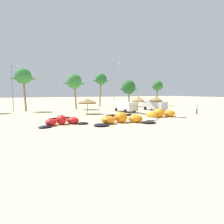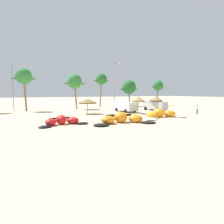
{
  "view_description": "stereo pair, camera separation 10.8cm",
  "coord_description": "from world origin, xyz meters",
  "px_view_note": "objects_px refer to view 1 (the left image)",
  "views": [
    {
      "loc": [
        -15.59,
        -20.51,
        3.61
      ],
      "look_at": [
        -4.61,
        2.0,
        1.0
      ],
      "focal_mm": 29.91,
      "sensor_mm": 36.0,
      "label": 1
    },
    {
      "loc": [
        -15.49,
        -20.55,
        3.61
      ],
      "look_at": [
        -4.61,
        2.0,
        1.0
      ],
      "focal_mm": 29.91,
      "sensor_mm": 36.0,
      "label": 2
    }
  ],
  "objects_px": {
    "kite_left_of_center": "(161,114)",
    "palm_left": "(23,77)",
    "parked_van": "(154,105)",
    "lamppost_west": "(13,86)",
    "palm_left_of_gap": "(74,82)",
    "lamppost_west_center": "(114,83)",
    "kite_left": "(122,119)",
    "kite_far_left": "(62,121)",
    "parked_car_second": "(125,106)",
    "beach_umbrella_near_palms": "(156,99)",
    "beach_umbrella_near_van": "(87,101)",
    "palm_center_left": "(101,80)",
    "palm_center_right": "(129,87)",
    "beach_umbrella_middle": "(138,99)",
    "palm_right_of_gap": "(157,86)",
    "person_near_kites": "(197,109)"
  },
  "relations": [
    {
      "from": "beach_umbrella_near_palms",
      "to": "palm_right_of_gap",
      "type": "relative_size",
      "value": 0.41
    },
    {
      "from": "kite_far_left",
      "to": "palm_center_right",
      "type": "bearing_deg",
      "value": 44.8
    },
    {
      "from": "kite_left_of_center",
      "to": "palm_center_right",
      "type": "xyz_separation_m",
      "value": [
        7.42,
        21.44,
        4.49
      ]
    },
    {
      "from": "parked_van",
      "to": "lamppost_west",
      "type": "distance_m",
      "value": 27.85
    },
    {
      "from": "lamppost_west",
      "to": "kite_left_of_center",
      "type": "bearing_deg",
      "value": -45.02
    },
    {
      "from": "beach_umbrella_near_van",
      "to": "lamppost_west_center",
      "type": "bearing_deg",
      "value": 45.69
    },
    {
      "from": "lamppost_west_center",
      "to": "beach_umbrella_near_van",
      "type": "bearing_deg",
      "value": -134.31
    },
    {
      "from": "beach_umbrella_near_palms",
      "to": "person_near_kites",
      "type": "height_order",
      "value": "beach_umbrella_near_palms"
    },
    {
      "from": "kite_left",
      "to": "lamppost_west_center",
      "type": "height_order",
      "value": "lamppost_west_center"
    },
    {
      "from": "person_near_kites",
      "to": "lamppost_west_center",
      "type": "relative_size",
      "value": 0.15
    },
    {
      "from": "lamppost_west",
      "to": "palm_right_of_gap",
      "type": "bearing_deg",
      "value": 1.47
    },
    {
      "from": "kite_left",
      "to": "beach_umbrella_near_van",
      "type": "relative_size",
      "value": 2.49
    },
    {
      "from": "person_near_kites",
      "to": "lamppost_west_center",
      "type": "bearing_deg",
      "value": 106.57
    },
    {
      "from": "kite_far_left",
      "to": "parked_van",
      "type": "height_order",
      "value": "parked_van"
    },
    {
      "from": "person_near_kites",
      "to": "lamppost_west",
      "type": "distance_m",
      "value": 33.73
    },
    {
      "from": "kite_far_left",
      "to": "parked_car_second",
      "type": "xyz_separation_m",
      "value": [
        13.54,
        9.42,
        0.68
      ]
    },
    {
      "from": "lamppost_west_center",
      "to": "kite_left",
      "type": "bearing_deg",
      "value": -114.51
    },
    {
      "from": "kite_left_of_center",
      "to": "person_near_kites",
      "type": "xyz_separation_m",
      "value": [
        8.22,
        0.59,
        0.31
      ]
    },
    {
      "from": "palm_center_left",
      "to": "lamppost_west_center",
      "type": "height_order",
      "value": "lamppost_west_center"
    },
    {
      "from": "kite_left_of_center",
      "to": "beach_umbrella_near_van",
      "type": "bearing_deg",
      "value": 131.58
    },
    {
      "from": "beach_umbrella_near_van",
      "to": "beach_umbrella_middle",
      "type": "distance_m",
      "value": 8.68
    },
    {
      "from": "kite_far_left",
      "to": "palm_right_of_gap",
      "type": "bearing_deg",
      "value": 33.9
    },
    {
      "from": "palm_left",
      "to": "palm_left_of_gap",
      "type": "height_order",
      "value": "palm_left"
    },
    {
      "from": "palm_center_right",
      "to": "beach_umbrella_middle",
      "type": "bearing_deg",
      "value": -115.61
    },
    {
      "from": "parked_van",
      "to": "kite_far_left",
      "type": "bearing_deg",
      "value": -155.51
    },
    {
      "from": "palm_center_left",
      "to": "palm_right_of_gap",
      "type": "relative_size",
      "value": 1.22
    },
    {
      "from": "kite_left_of_center",
      "to": "beach_umbrella_near_palms",
      "type": "relative_size",
      "value": 2.71
    },
    {
      "from": "beach_umbrella_middle",
      "to": "palm_right_of_gap",
      "type": "bearing_deg",
      "value": 42.02
    },
    {
      "from": "kite_far_left",
      "to": "beach_umbrella_near_palms",
      "type": "xyz_separation_m",
      "value": [
        20.17,
        8.57,
        1.96
      ]
    },
    {
      "from": "beach_umbrella_near_van",
      "to": "beach_umbrella_middle",
      "type": "relative_size",
      "value": 1.07
    },
    {
      "from": "kite_far_left",
      "to": "palm_center_right",
      "type": "xyz_separation_m",
      "value": [
        21.54,
        21.39,
        4.58
      ]
    },
    {
      "from": "kite_left_of_center",
      "to": "beach_umbrella_near_van",
      "type": "height_order",
      "value": "beach_umbrella_near_van"
    },
    {
      "from": "kite_left_of_center",
      "to": "lamppost_west",
      "type": "relative_size",
      "value": 0.87
    },
    {
      "from": "parked_van",
      "to": "palm_center_left",
      "type": "bearing_deg",
      "value": 112.67
    },
    {
      "from": "lamppost_west_center",
      "to": "palm_center_left",
      "type": "bearing_deg",
      "value": 121.86
    },
    {
      "from": "kite_far_left",
      "to": "kite_left",
      "type": "height_order",
      "value": "kite_left"
    },
    {
      "from": "palm_left_of_gap",
      "to": "palm_center_right",
      "type": "height_order",
      "value": "palm_left_of_gap"
    },
    {
      "from": "palm_left",
      "to": "palm_right_of_gap",
      "type": "bearing_deg",
      "value": 2.55
    },
    {
      "from": "beach_umbrella_near_van",
      "to": "palm_left",
      "type": "distance_m",
      "value": 14.33
    },
    {
      "from": "beach_umbrella_near_van",
      "to": "person_near_kites",
      "type": "bearing_deg",
      "value": -27.59
    },
    {
      "from": "parked_van",
      "to": "lamppost_west",
      "type": "height_order",
      "value": "lamppost_west"
    },
    {
      "from": "person_near_kites",
      "to": "lamppost_west_center",
      "type": "distance_m",
      "value": 20.81
    },
    {
      "from": "kite_left",
      "to": "beach_umbrella_near_palms",
      "type": "height_order",
      "value": "beach_umbrella_near_palms"
    },
    {
      "from": "beach_umbrella_near_palms",
      "to": "palm_center_left",
      "type": "relative_size",
      "value": 0.33
    },
    {
      "from": "kite_left",
      "to": "lamppost_west",
      "type": "distance_m",
      "value": 24.82
    },
    {
      "from": "beach_umbrella_near_van",
      "to": "beach_umbrella_middle",
      "type": "bearing_deg",
      "value": -22.75
    },
    {
      "from": "kite_far_left",
      "to": "beach_umbrella_middle",
      "type": "xyz_separation_m",
      "value": [
        14.02,
        5.71,
        2.09
      ]
    },
    {
      "from": "parked_van",
      "to": "person_near_kites",
      "type": "height_order",
      "value": "parked_van"
    },
    {
      "from": "kite_left_of_center",
      "to": "palm_left",
      "type": "relative_size",
      "value": 0.93
    },
    {
      "from": "beach_umbrella_near_van",
      "to": "palm_left",
      "type": "bearing_deg",
      "value": 134.28
    }
  ]
}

